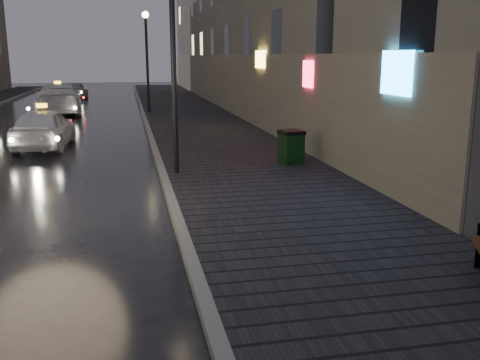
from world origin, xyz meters
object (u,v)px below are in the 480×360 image
Objects in this scene: lamp_near at (173,41)px; taxi_near at (44,128)px; car_far at (74,90)px; lamp_far at (147,49)px; taxi_mid at (59,99)px; trash_bin at (291,147)px.

taxi_near is at bearing 125.46° from lamp_near.
taxi_near is 1.08× the size of car_far.
lamp_far is 1.28× the size of taxi_near.
taxi_near is 22.40m from car_far.
taxi_mid is (-4.80, 16.99, -2.65)m from lamp_near.
taxi_mid reaches higher than car_far.
trash_bin is (3.31, -15.41, -2.86)m from lamp_far.
trash_bin is 18.30m from taxi_mid.
trash_bin is 28.69m from car_far.
lamp_far is at bearing 117.32° from car_far.
trash_bin is (3.31, 0.59, -2.86)m from lamp_near.
taxi_near is at bearing 134.32° from trash_bin.
lamp_far is at bearing 162.67° from taxi_mid.
lamp_far reaches higher than car_far.
car_far is at bearing 112.21° from lamp_far.
car_far is (-4.93, 12.07, -2.83)m from lamp_far.
car_far reaches higher than trash_bin.
taxi_mid is at bearing 95.78° from car_far.
taxi_mid reaches higher than trash_bin.
lamp_near is at bearing 105.07° from car_far.
taxi_mid is (-4.80, 0.99, -2.65)m from lamp_far.
trash_bin is 0.23× the size of taxi_near.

